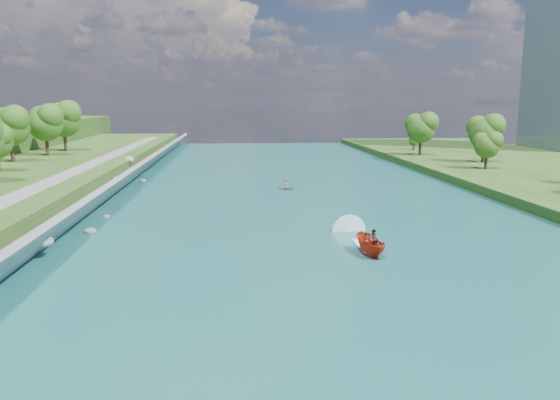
{
  "coord_description": "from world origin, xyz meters",
  "views": [
    {
      "loc": [
        -8.82,
        -44.11,
        13.61
      ],
      "look_at": [
        -3.64,
        17.72,
        2.5
      ],
      "focal_mm": 35.0,
      "sensor_mm": 36.0,
      "label": 1
    }
  ],
  "objects": [
    {
      "name": "riprap_bank",
      "position": [
        -25.87,
        19.02,
        1.82
      ],
      "size": [
        5.08,
        236.0,
        4.46
      ],
      "color": "slate",
      "rests_on": "ground"
    },
    {
      "name": "river_water",
      "position": [
        0.0,
        20.0,
        0.05
      ],
      "size": [
        55.0,
        240.0,
        0.1
      ],
      "primitive_type": "cube",
      "color": "#175A50",
      "rests_on": "ground"
    },
    {
      "name": "ground",
      "position": [
        0.0,
        0.0,
        0.0
      ],
      "size": [
        260.0,
        260.0,
        0.0
      ],
      "primitive_type": "plane",
      "color": "#2D5119",
      "rests_on": "ground"
    },
    {
      "name": "motorboat",
      "position": [
        3.24,
        3.77,
        0.92
      ],
      "size": [
        3.6,
        19.26,
        2.16
      ],
      "rotation": [
        0.0,
        0.0,
        3.27
      ],
      "color": "#B7240E",
      "rests_on": "river_water"
    },
    {
      "name": "riverside_path",
      "position": [
        -32.5,
        20.0,
        3.55
      ],
      "size": [
        3.0,
        200.0,
        0.1
      ],
      "primitive_type": "cube",
      "color": "gray",
      "rests_on": "berm_west"
    },
    {
      "name": "raft",
      "position": [
        -0.81,
        40.43,
        0.44
      ],
      "size": [
        3.41,
        3.39,
        1.52
      ],
      "rotation": [
        0.0,
        0.0,
        0.81
      ],
      "color": "gray",
      "rests_on": "river_water"
    }
  ]
}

